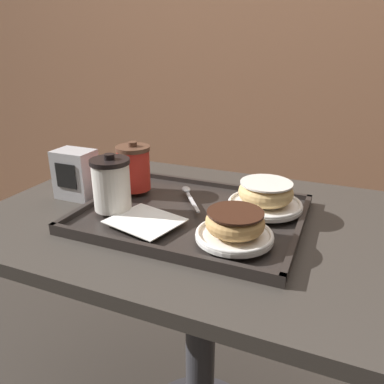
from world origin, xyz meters
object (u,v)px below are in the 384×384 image
Objects in this scene: coffee_cup_front at (111,184)px; coffee_cup_rear at (134,167)px; donut_chocolate_glazed at (235,222)px; spoon at (188,193)px; napkin_dispenser at (76,174)px; donut_plain at (266,192)px.

coffee_cup_front reaches higher than coffee_cup_rear.
coffee_cup_front reaches higher than donut_chocolate_glazed.
coffee_cup_rear is 0.35m from donut_chocolate_glazed.
donut_chocolate_glazed reaches higher than spoon.
napkin_dispenser is at bearing 155.60° from coffee_cup_front.
coffee_cup_front reaches higher than spoon.
spoon is at bearing 5.62° from coffee_cup_rear.
spoon is 0.29m from napkin_dispenser.
coffee_cup_rear reaches higher than donut_plain.
donut_chocolate_glazed is 0.46m from napkin_dispenser.
napkin_dispenser is at bearing 167.40° from donut_chocolate_glazed.
coffee_cup_front is at bearing -24.40° from napkin_dispenser.
spoon is (0.12, 0.14, -0.05)m from coffee_cup_front.
spoon is 1.06× the size of napkin_dispenser.
coffee_cup_front reaches higher than napkin_dispenser.
coffee_cup_front is at bearing 103.32° from spoon.
donut_chocolate_glazed is 0.92× the size of donut_plain.
napkin_dispenser is (-0.45, 0.10, 0.00)m from donut_chocolate_glazed.
coffee_cup_front is 1.02× the size of napkin_dispenser.
napkin_dispenser is at bearing -171.72° from donut_plain.
napkin_dispenser is (-0.47, -0.07, 0.00)m from donut_plain.
donut_chocolate_glazed is 0.17m from donut_plain.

